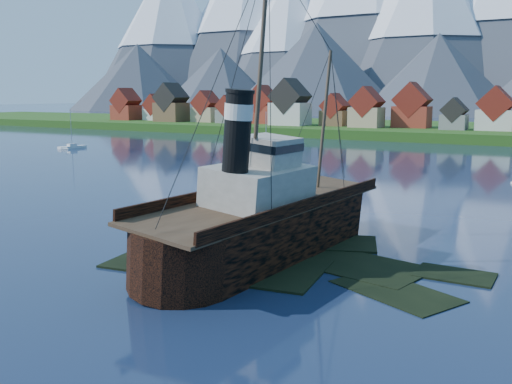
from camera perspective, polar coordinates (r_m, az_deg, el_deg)
The scene contains 8 objects.
ground at distance 48.82m, azimuth 0.37°, elevation -7.22°, with size 1400.00×1400.00×0.00m, color #172542.
shoal at distance 49.94m, azimuth 3.39°, elevation -7.26°, with size 31.71×21.24×1.14m.
shore_bank at distance 212.33m, azimuth 23.80°, elevation 5.08°, with size 600.00×80.00×3.20m, color #1A4112.
seawall at distance 174.71m, azimuth 22.39°, elevation 4.34°, with size 600.00×2.50×2.00m, color #3F3D38.
town at distance 200.87m, azimuth 13.89°, elevation 7.97°, with size 250.96×16.69×17.30m.
tugboat_wreck at distance 51.89m, azimuth 1.81°, elevation -2.40°, with size 7.80×33.62×26.64m.
sailboat_a at distance 106.84m, azimuth 1.00°, elevation 2.22°, with size 7.77×8.89×11.59m.
sailboat_b at distance 160.03m, azimuth -17.91°, elevation 4.26°, with size 3.45×7.76×10.92m.
Camera 1 is at (23.09, -40.59, 14.24)m, focal length 40.00 mm.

